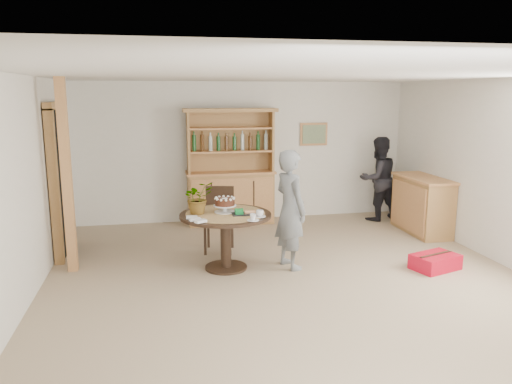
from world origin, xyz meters
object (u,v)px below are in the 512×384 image
at_px(dining_chair, 219,215).
at_px(teen_boy, 290,209).
at_px(sideboard, 422,205).
at_px(adult_person, 378,179).
at_px(dining_table, 226,225).
at_px(hutch, 230,185).
at_px(red_suitcase, 435,262).

distance_m(dining_chair, teen_boy, 1.27).
relative_size(dining_chair, teen_boy, 0.60).
bearing_deg(sideboard, adult_person, 111.46).
height_order(teen_boy, adult_person, teen_boy).
height_order(sideboard, adult_person, adult_person).
bearing_deg(dining_table, teen_boy, -6.71).
height_order(dining_table, dining_chair, dining_chair).
bearing_deg(sideboard, teen_boy, -154.93).
bearing_deg(teen_boy, dining_table, 65.95).
height_order(hutch, dining_chair, hutch).
bearing_deg(adult_person, teen_boy, 32.32).
relative_size(hutch, adult_person, 1.34).
bearing_deg(dining_chair, dining_table, -77.88).
bearing_deg(hutch, sideboard, -22.21).
xyz_separation_m(hutch, red_suitcase, (2.31, -2.93, -0.59)).
distance_m(hutch, teen_boy, 2.50).
relative_size(hutch, dining_table, 1.70).
distance_m(dining_chair, adult_person, 3.31).
bearing_deg(dining_chair, sideboard, 18.23).
xyz_separation_m(dining_table, dining_chair, (0.02, 0.83, -0.07)).
height_order(hutch, red_suitcase, hutch).
bearing_deg(sideboard, red_suitcase, -113.48).
bearing_deg(dining_table, dining_chair, 88.72).
bearing_deg(red_suitcase, dining_chair, 134.26).
height_order(dining_chair, teen_boy, teen_boy).
bearing_deg(sideboard, hutch, 157.79).
height_order(dining_chair, red_suitcase, dining_chair).
bearing_deg(sideboard, dining_table, -162.06).
bearing_deg(adult_person, dining_chair, 10.18).
relative_size(hutch, dining_chair, 2.16).
bearing_deg(dining_table, adult_person, 33.72).
height_order(sideboard, teen_boy, teen_boy).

